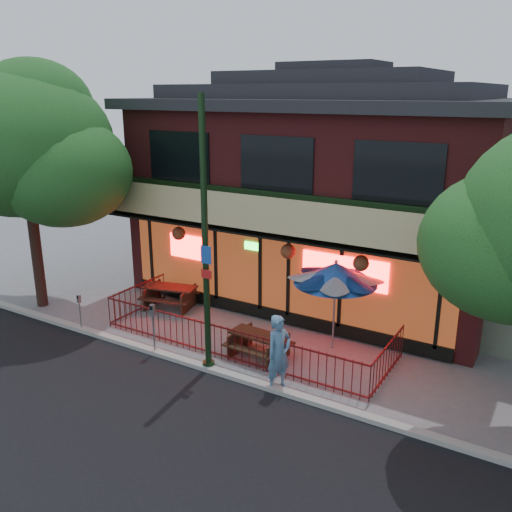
{
  "coord_description": "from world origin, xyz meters",
  "views": [
    {
      "loc": [
        7.67,
        -10.78,
        7.02
      ],
      "look_at": [
        0.02,
        2.0,
        2.49
      ],
      "focal_mm": 38.0,
      "sensor_mm": 36.0,
      "label": 1
    }
  ],
  "objects_px": {
    "picnic_table_left": "(170,293)",
    "picnic_table_right": "(259,342)",
    "patio_umbrella": "(336,273)",
    "parking_meter_far": "(80,307)",
    "street_light": "(206,255)",
    "street_tree_left": "(26,136)",
    "pedestrian": "(279,353)",
    "parking_meter_near": "(153,321)"
  },
  "relations": [
    {
      "from": "patio_umbrella",
      "to": "parking_meter_far",
      "type": "distance_m",
      "value": 7.75
    },
    {
      "from": "picnic_table_right",
      "to": "pedestrian",
      "type": "height_order",
      "value": "pedestrian"
    },
    {
      "from": "patio_umbrella",
      "to": "parking_meter_near",
      "type": "xyz_separation_m",
      "value": [
        -4.12,
        -2.88,
        -1.25
      ]
    },
    {
      "from": "street_light",
      "to": "parking_meter_far",
      "type": "xyz_separation_m",
      "value": [
        -4.72,
        -0.08,
        -2.35
      ]
    },
    {
      "from": "picnic_table_left",
      "to": "parking_meter_far",
      "type": "xyz_separation_m",
      "value": [
        -1.12,
        -2.88,
        0.3
      ]
    },
    {
      "from": "street_light",
      "to": "parking_meter_near",
      "type": "relative_size",
      "value": 4.76
    },
    {
      "from": "street_tree_left",
      "to": "parking_meter_far",
      "type": "height_order",
      "value": "street_tree_left"
    },
    {
      "from": "picnic_table_left",
      "to": "parking_meter_near",
      "type": "height_order",
      "value": "parking_meter_near"
    },
    {
      "from": "picnic_table_left",
      "to": "patio_umbrella",
      "type": "distance_m",
      "value": 6.19
    },
    {
      "from": "patio_umbrella",
      "to": "parking_meter_near",
      "type": "relative_size",
      "value": 1.79
    },
    {
      "from": "patio_umbrella",
      "to": "street_tree_left",
      "type": "bearing_deg",
      "value": -168.37
    },
    {
      "from": "street_tree_left",
      "to": "picnic_table_left",
      "type": "height_order",
      "value": "street_tree_left"
    },
    {
      "from": "street_tree_left",
      "to": "parking_meter_near",
      "type": "height_order",
      "value": "street_tree_left"
    },
    {
      "from": "picnic_table_right",
      "to": "parking_meter_near",
      "type": "relative_size",
      "value": 1.14
    },
    {
      "from": "street_light",
      "to": "parking_meter_far",
      "type": "distance_m",
      "value": 5.27
    },
    {
      "from": "parking_meter_near",
      "to": "pedestrian",
      "type": "bearing_deg",
      "value": 1.93
    },
    {
      "from": "picnic_table_right",
      "to": "patio_umbrella",
      "type": "height_order",
      "value": "patio_umbrella"
    },
    {
      "from": "street_tree_left",
      "to": "picnic_table_right",
      "type": "xyz_separation_m",
      "value": [
        8.27,
        0.44,
        -5.22
      ]
    },
    {
      "from": "pedestrian",
      "to": "parking_meter_near",
      "type": "xyz_separation_m",
      "value": [
        -3.86,
        -0.13,
        0.03
      ]
    },
    {
      "from": "picnic_table_left",
      "to": "picnic_table_right",
      "type": "relative_size",
      "value": 1.21
    },
    {
      "from": "parking_meter_near",
      "to": "parking_meter_far",
      "type": "xyz_separation_m",
      "value": [
        -2.93,
        0.0,
        -0.2
      ]
    },
    {
      "from": "picnic_table_left",
      "to": "picnic_table_right",
      "type": "xyz_separation_m",
      "value": [
        4.41,
        -1.57,
        -0.04
      ]
    },
    {
      "from": "patio_umbrella",
      "to": "parking_meter_far",
      "type": "xyz_separation_m",
      "value": [
        -7.05,
        -2.88,
        -1.45
      ]
    },
    {
      "from": "picnic_table_right",
      "to": "parking_meter_near",
      "type": "bearing_deg",
      "value": -153.25
    },
    {
      "from": "pedestrian",
      "to": "parking_meter_far",
      "type": "distance_m",
      "value": 6.79
    },
    {
      "from": "street_light",
      "to": "pedestrian",
      "type": "distance_m",
      "value": 3.01
    },
    {
      "from": "parking_meter_near",
      "to": "picnic_table_right",
      "type": "bearing_deg",
      "value": 26.75
    },
    {
      "from": "picnic_table_left",
      "to": "picnic_table_right",
      "type": "distance_m",
      "value": 4.68
    },
    {
      "from": "parking_meter_near",
      "to": "street_light",
      "type": "bearing_deg",
      "value": 2.47
    },
    {
      "from": "street_light",
      "to": "street_tree_left",
      "type": "distance_m",
      "value": 7.91
    },
    {
      "from": "picnic_table_right",
      "to": "parking_meter_far",
      "type": "distance_m",
      "value": 5.69
    },
    {
      "from": "picnic_table_right",
      "to": "parking_meter_far",
      "type": "bearing_deg",
      "value": -166.66
    },
    {
      "from": "pedestrian",
      "to": "picnic_table_right",
      "type": "bearing_deg",
      "value": 67.16
    },
    {
      "from": "picnic_table_right",
      "to": "pedestrian",
      "type": "distance_m",
      "value": 1.8
    },
    {
      "from": "patio_umbrella",
      "to": "pedestrian",
      "type": "distance_m",
      "value": 3.04
    },
    {
      "from": "street_light",
      "to": "parking_meter_near",
      "type": "xyz_separation_m",
      "value": [
        -1.79,
        -0.08,
        -2.15
      ]
    },
    {
      "from": "street_light",
      "to": "picnic_table_right",
      "type": "xyz_separation_m",
      "value": [
        0.81,
        1.23,
        -2.69
      ]
    },
    {
      "from": "patio_umbrella",
      "to": "picnic_table_right",
      "type": "bearing_deg",
      "value": -134.12
    },
    {
      "from": "picnic_table_left",
      "to": "parking_meter_near",
      "type": "relative_size",
      "value": 1.39
    },
    {
      "from": "picnic_table_left",
      "to": "patio_umbrella",
      "type": "relative_size",
      "value": 0.77
    },
    {
      "from": "street_light",
      "to": "picnic_table_right",
      "type": "bearing_deg",
      "value": 56.79
    },
    {
      "from": "picnic_table_right",
      "to": "patio_umbrella",
      "type": "distance_m",
      "value": 2.83
    }
  ]
}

